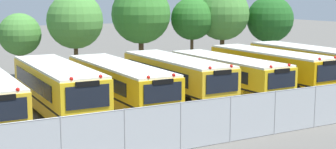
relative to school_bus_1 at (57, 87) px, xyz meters
The scene contains 14 objects.
ground_plane 7.67m from the school_bus_1, ahead, with size 160.00×160.00×0.00m, color #595651.
school_bus_1 is the anchor object (origin of this frame).
school_bus_2 3.76m from the school_bus_1, ahead, with size 2.61×11.06×2.58m.
school_bus_3 7.44m from the school_bus_1, ahead, with size 2.62×10.02×2.72m.
school_bus_4 11.29m from the school_bus_1, ahead, with size 2.80×10.41×2.53m.
school_bus_5 15.04m from the school_bus_1, ahead, with size 2.81×10.71×2.73m.
school_bus_6 18.90m from the school_bus_1, ahead, with size 2.69×11.49×2.76m.
tree_2 12.49m from the school_bus_1, 86.02° to the left, with size 3.23×3.23×5.06m.
tree_3 11.69m from the school_bus_1, 65.93° to the left, with size 4.31×4.26×6.61m.
tree_4 16.64m from the school_bus_1, 48.06° to the left, with size 5.06×5.06×7.34m.
tree_5 19.43m from the school_bus_1, 35.93° to the left, with size 3.75×3.75×6.21m.
tree_6 21.86m from the school_bus_1, 30.74° to the left, with size 4.84×4.84×7.17m.
tree_7 25.38m from the school_bus_1, 23.34° to the left, with size 4.36×4.36×6.37m.
chainlink_fence 11.69m from the school_bus_1, 49.37° to the right, with size 30.18×0.07×2.07m.
Camera 1 is at (-14.81, -25.89, 6.36)m, focal length 52.45 mm.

